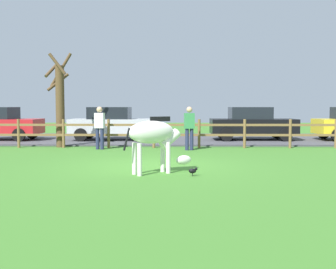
% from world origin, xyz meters
% --- Properties ---
extents(ground_plane, '(60.00, 60.00, 0.00)m').
position_xyz_m(ground_plane, '(0.00, 0.00, 0.00)').
color(ground_plane, '#3D7528').
extents(parking_asphalt, '(28.00, 7.40, 0.05)m').
position_xyz_m(parking_asphalt, '(0.00, 9.30, 0.03)').
color(parking_asphalt, '#47474C').
rests_on(parking_asphalt, ground_plane).
extents(paddock_fence, '(21.71, 0.11, 1.15)m').
position_xyz_m(paddock_fence, '(-0.20, 5.00, 0.65)').
color(paddock_fence, brown).
rests_on(paddock_fence, ground_plane).
extents(bare_tree, '(1.02, 1.00, 3.85)m').
position_xyz_m(bare_tree, '(-4.02, 5.33, 1.85)').
color(bare_tree, '#513A23').
rests_on(bare_tree, ground_plane).
extents(zebra, '(1.71, 1.23, 1.41)m').
position_xyz_m(zebra, '(0.12, -1.39, 0.93)').
color(zebra, white).
rests_on(zebra, ground_plane).
extents(crow_on_grass, '(0.21, 0.10, 0.20)m').
position_xyz_m(crow_on_grass, '(1.05, -1.74, 0.13)').
color(crow_on_grass, black).
rests_on(crow_on_grass, ground_plane).
extents(parked_car_silver, '(4.04, 1.95, 1.56)m').
position_xyz_m(parked_car_silver, '(-2.33, 8.31, 0.84)').
color(parked_car_silver, '#B7BABF').
rests_on(parked_car_silver, parking_asphalt).
extents(parked_car_black, '(4.00, 1.89, 1.56)m').
position_xyz_m(parked_car_black, '(4.33, 8.45, 0.84)').
color(parked_car_black, black).
rests_on(parked_car_black, parking_asphalt).
extents(visitor_left_of_tree, '(0.39, 0.28, 1.64)m').
position_xyz_m(visitor_left_of_tree, '(-2.25, 4.40, 0.91)').
color(visitor_left_of_tree, '#232847').
rests_on(visitor_left_of_tree, ground_plane).
extents(visitor_right_of_tree, '(0.40, 0.30, 1.64)m').
position_xyz_m(visitor_right_of_tree, '(1.18, 4.15, 0.91)').
color(visitor_right_of_tree, '#232847').
rests_on(visitor_right_of_tree, ground_plane).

